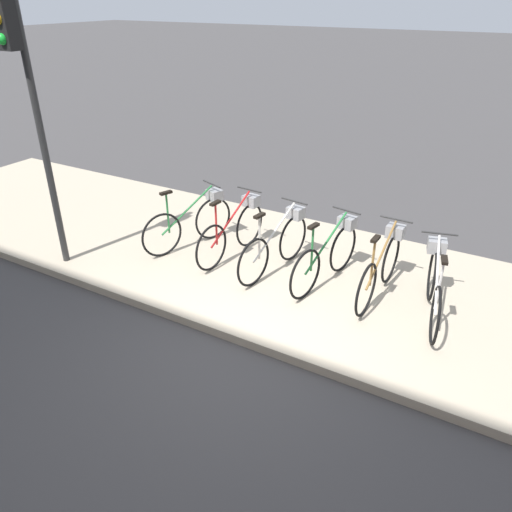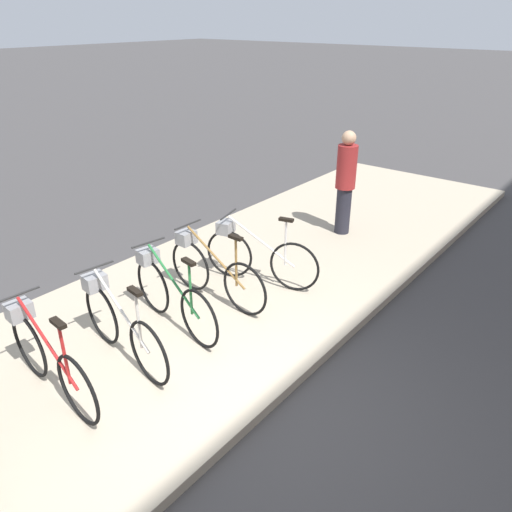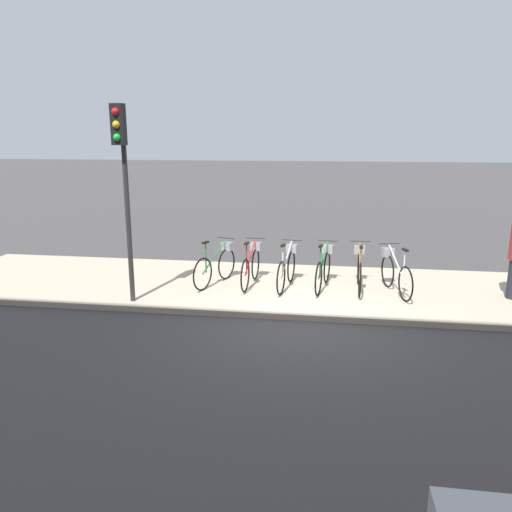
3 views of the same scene
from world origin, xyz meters
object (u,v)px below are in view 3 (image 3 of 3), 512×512
(parked_bicycle_2, at_px, (287,267))
(parked_bicycle_4, at_px, (359,268))
(parked_bicycle_0, at_px, (217,264))
(parked_bicycle_1, at_px, (251,265))
(parked_bicycle_5, at_px, (395,272))
(traffic_light, at_px, (122,164))
(parked_bicycle_3, at_px, (324,268))

(parked_bicycle_2, height_order, parked_bicycle_4, same)
(parked_bicycle_0, distance_m, parked_bicycle_1, 0.78)
(parked_bicycle_4, bearing_deg, parked_bicycle_5, -12.03)
(parked_bicycle_0, height_order, traffic_light, traffic_light)
(parked_bicycle_4, xyz_separation_m, traffic_light, (-4.62, -1.62, 2.31))
(parked_bicycle_4, bearing_deg, parked_bicycle_1, -179.84)
(parked_bicycle_3, relative_size, traffic_light, 0.44)
(parked_bicycle_5, distance_m, traffic_light, 6.02)
(parked_bicycle_0, distance_m, parked_bicycle_4, 3.18)
(parked_bicycle_4, relative_size, parked_bicycle_5, 1.03)
(parked_bicycle_2, relative_size, traffic_light, 0.45)
(parked_bicycle_0, height_order, parked_bicycle_1, same)
(traffic_light, bearing_deg, parked_bicycle_3, 22.35)
(parked_bicycle_1, bearing_deg, traffic_light, -144.02)
(parked_bicycle_0, relative_size, parked_bicycle_5, 0.98)
(parked_bicycle_1, distance_m, traffic_light, 3.59)
(parked_bicycle_5, bearing_deg, parked_bicycle_4, 167.97)
(parked_bicycle_0, relative_size, parked_bicycle_3, 0.96)
(parked_bicycle_4, xyz_separation_m, parked_bicycle_5, (0.74, -0.16, 0.00))
(parked_bicycle_5, bearing_deg, parked_bicycle_3, 175.54)
(parked_bicycle_1, distance_m, parked_bicycle_4, 2.40)
(parked_bicycle_1, distance_m, parked_bicycle_2, 0.82)
(parked_bicycle_2, bearing_deg, parked_bicycle_0, 178.91)
(parked_bicycle_3, height_order, parked_bicycle_5, same)
(parked_bicycle_5, bearing_deg, parked_bicycle_0, 178.60)
(parked_bicycle_2, relative_size, parked_bicycle_5, 1.02)
(parked_bicycle_3, height_order, parked_bicycle_4, same)
(parked_bicycle_0, xyz_separation_m, traffic_light, (-1.45, -1.56, 2.31))
(parked_bicycle_1, relative_size, parked_bicycle_3, 1.01)
(parked_bicycle_1, distance_m, parked_bicycle_5, 3.14)
(parked_bicycle_0, xyz_separation_m, parked_bicycle_5, (3.92, -0.10, 0.00))
(parked_bicycle_1, height_order, traffic_light, traffic_light)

